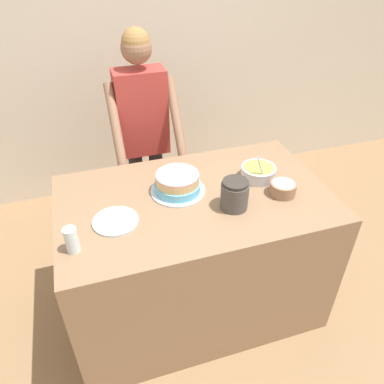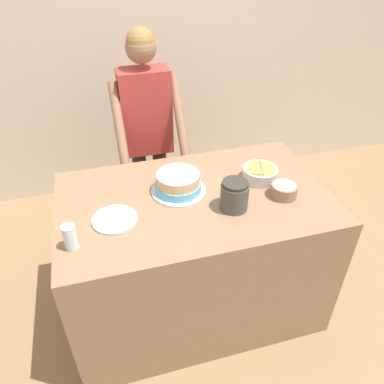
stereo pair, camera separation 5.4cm
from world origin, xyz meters
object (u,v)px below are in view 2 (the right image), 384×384
at_px(person_baker, 147,122).
at_px(ceramic_plate, 115,219).
at_px(frosting_bowl_pink, 284,190).
at_px(stoneware_jar, 234,195).
at_px(frosting_bowl_olive, 260,173).
at_px(cake, 178,183).
at_px(drinking_glass, 70,237).

bearing_deg(person_baker, ceramic_plate, -110.42).
xyz_separation_m(frosting_bowl_pink, ceramic_plate, (-0.91, 0.04, -0.03)).
distance_m(person_baker, stoneware_jar, 0.98).
distance_m(frosting_bowl_pink, ceramic_plate, 0.92).
bearing_deg(stoneware_jar, frosting_bowl_pink, 5.11).
distance_m(person_baker, ceramic_plate, 0.93).
xyz_separation_m(frosting_bowl_olive, ceramic_plate, (-0.86, -0.15, -0.03)).
xyz_separation_m(cake, ceramic_plate, (-0.37, -0.16, -0.05)).
relative_size(cake, ceramic_plate, 1.32).
relative_size(person_baker, ceramic_plate, 6.94).
relative_size(person_baker, frosting_bowl_pink, 11.06).
height_order(frosting_bowl_olive, drinking_glass, frosting_bowl_olive).
xyz_separation_m(frosting_bowl_pink, stoneware_jar, (-0.30, -0.03, 0.04)).
height_order(person_baker, drinking_glass, person_baker).
height_order(frosting_bowl_pink, ceramic_plate, frosting_bowl_pink).
bearing_deg(frosting_bowl_pink, person_baker, 123.21).
bearing_deg(frosting_bowl_olive, cake, 178.78).
bearing_deg(cake, drinking_glass, -152.56).
relative_size(frosting_bowl_olive, stoneware_jar, 1.24).
bearing_deg(frosting_bowl_pink, ceramic_plate, 177.69).
height_order(cake, frosting_bowl_olive, frosting_bowl_olive).
bearing_deg(stoneware_jar, ceramic_plate, 174.07).
relative_size(cake, frosting_bowl_olive, 1.51).
bearing_deg(person_baker, cake, -86.20).
bearing_deg(frosting_bowl_olive, drinking_glass, -164.74).
bearing_deg(ceramic_plate, frosting_bowl_olive, 9.88).
bearing_deg(frosting_bowl_olive, person_baker, 126.54).
bearing_deg(frosting_bowl_pink, stoneware_jar, -174.89).
height_order(cake, stoneware_jar, stoneware_jar).
distance_m(frosting_bowl_pink, stoneware_jar, 0.31).
distance_m(person_baker, frosting_bowl_pink, 1.08).
height_order(person_baker, ceramic_plate, person_baker).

